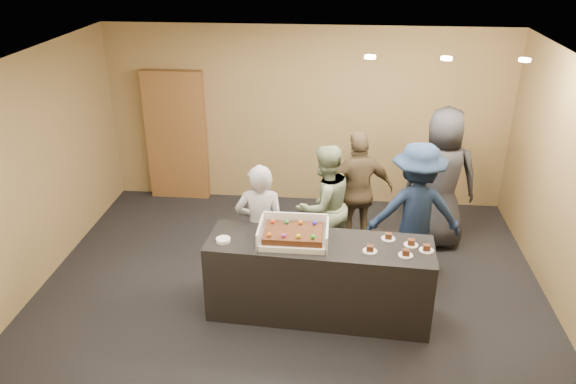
% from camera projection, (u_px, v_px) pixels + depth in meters
% --- Properties ---
extents(room, '(6.04, 6.00, 2.70)m').
position_uv_depth(room, '(291.00, 186.00, 6.16)').
color(room, black).
rests_on(room, ground).
extents(serving_counter, '(2.44, 0.84, 0.90)m').
position_uv_depth(serving_counter, '(319.00, 278.00, 6.12)').
color(serving_counter, black).
rests_on(serving_counter, floor).
extents(storage_cabinet, '(0.92, 0.15, 2.03)m').
position_uv_depth(storage_cabinet, '(176.00, 136.00, 8.65)').
color(storage_cabinet, brown).
rests_on(storage_cabinet, floor).
extents(cake_box, '(0.73, 0.50, 0.21)m').
position_uv_depth(cake_box, '(294.00, 236.00, 5.96)').
color(cake_box, white).
rests_on(cake_box, serving_counter).
extents(sheet_cake, '(0.62, 0.43, 0.12)m').
position_uv_depth(sheet_cake, '(293.00, 233.00, 5.91)').
color(sheet_cake, '#3F210E').
rests_on(sheet_cake, cake_box).
extents(plate_stack, '(0.15, 0.15, 0.04)m').
position_uv_depth(plate_stack, '(223.00, 240.00, 5.94)').
color(plate_stack, white).
rests_on(plate_stack, serving_counter).
extents(slice_a, '(0.15, 0.15, 0.07)m').
position_uv_depth(slice_a, '(370.00, 249.00, 5.76)').
color(slice_a, white).
rests_on(slice_a, serving_counter).
extents(slice_b, '(0.15, 0.15, 0.07)m').
position_uv_depth(slice_b, '(388.00, 237.00, 5.99)').
color(slice_b, white).
rests_on(slice_b, serving_counter).
extents(slice_c, '(0.15, 0.15, 0.07)m').
position_uv_depth(slice_c, '(406.00, 253.00, 5.68)').
color(slice_c, white).
rests_on(slice_c, serving_counter).
extents(slice_d, '(0.15, 0.15, 0.07)m').
position_uv_depth(slice_d, '(411.00, 243.00, 5.87)').
color(slice_d, white).
rests_on(slice_d, serving_counter).
extents(slice_e, '(0.15, 0.15, 0.07)m').
position_uv_depth(slice_e, '(427.00, 249.00, 5.77)').
color(slice_e, white).
rests_on(slice_e, serving_counter).
extents(person_server_grey, '(0.60, 0.41, 1.58)m').
position_uv_depth(person_server_grey, '(261.00, 228.00, 6.44)').
color(person_server_grey, '#9C9DA1').
rests_on(person_server_grey, floor).
extents(person_sage_man, '(0.98, 0.95, 1.60)m').
position_uv_depth(person_sage_man, '(324.00, 206.00, 6.94)').
color(person_sage_man, gray).
rests_on(person_sage_man, floor).
extents(person_navy_man, '(1.16, 0.72, 1.73)m').
position_uv_depth(person_navy_man, '(415.00, 212.00, 6.65)').
color(person_navy_man, '#16243F').
rests_on(person_navy_man, floor).
extents(person_brown_extra, '(1.04, 0.70, 1.64)m').
position_uv_depth(person_brown_extra, '(358.00, 192.00, 7.26)').
color(person_brown_extra, brown).
rests_on(person_brown_extra, floor).
extents(person_dark_suit, '(0.97, 0.67, 1.91)m').
position_uv_depth(person_dark_suit, '(441.00, 179.00, 7.32)').
color(person_dark_suit, '#25262A').
rests_on(person_dark_suit, floor).
extents(ceiling_spotlights, '(1.72, 0.12, 0.03)m').
position_uv_depth(ceiling_spotlights, '(447.00, 58.00, 5.91)').
color(ceiling_spotlights, '#FFEAC6').
rests_on(ceiling_spotlights, ceiling).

